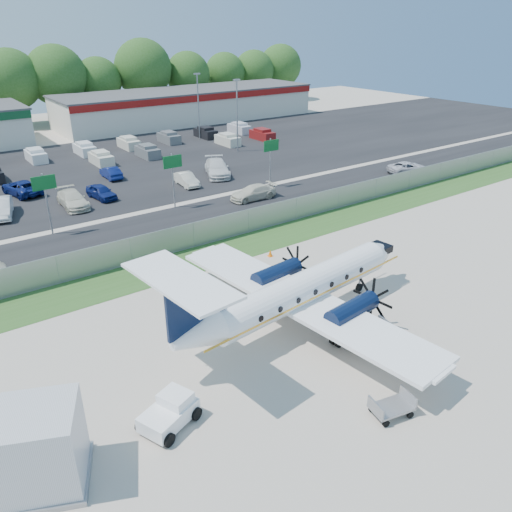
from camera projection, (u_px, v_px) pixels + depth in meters
ground at (319, 331)px, 27.55m from camera, size 170.00×170.00×0.00m
grass_verge at (208, 256)px, 36.37m from camera, size 170.00×4.00×0.02m
access_road at (165, 227)px, 41.52m from camera, size 170.00×8.00×0.02m
parking_lot at (83, 172)px, 56.96m from camera, size 170.00×32.00×0.02m
perimeter_fence at (194, 235)px, 37.42m from camera, size 120.00×0.06×1.99m
building_east at (189, 105)px, 85.76m from camera, size 44.40×12.40×5.24m
sign_left at (45, 191)px, 38.64m from camera, size 1.80×0.26×5.00m
sign_mid at (173, 169)px, 44.45m from camera, size 1.80×0.26×5.00m
sign_right at (271, 152)px, 50.26m from camera, size 1.80×0.26×5.00m
light_pole_ne at (237, 111)px, 63.85m from camera, size 0.90×0.35×9.09m
light_pole_se at (198, 102)px, 71.20m from camera, size 0.90×0.35×9.09m
tree_line at (15, 126)px, 81.97m from camera, size 112.00×6.00×14.00m
aircraft at (300, 290)px, 27.42m from camera, size 17.85×17.56×5.48m
pushback_tug at (170, 411)px, 20.95m from camera, size 2.81×2.47×1.31m
baggage_cart_near at (392, 407)px, 21.49m from camera, size 2.00×1.43×0.95m
baggage_cart_far at (371, 336)px, 26.17m from camera, size 2.37×1.60×1.16m
service_container at (43, 450)px, 17.91m from camera, size 3.87×3.87×3.26m
cone_port_wing at (405, 362)px, 24.65m from camera, size 0.38×0.38×0.54m
cone_starboard_wing at (270, 253)px, 36.30m from camera, size 0.35×0.35×0.50m
road_car_mid at (253, 199)px, 48.13m from camera, size 4.74×2.08×1.36m
road_car_east at (407, 173)px, 56.44m from camera, size 5.11×3.37×1.30m
parked_car_a at (3, 216)px, 43.84m from camera, size 2.79×5.11×1.60m
parked_car_b at (74, 207)px, 46.14m from camera, size 2.20×5.09×1.46m
parked_car_c at (102, 199)px, 48.33m from camera, size 2.17×4.14×1.35m
parked_car_d at (187, 185)px, 52.23m from camera, size 1.71×4.11×1.32m
parked_car_e at (217, 175)px, 55.65m from camera, size 4.59×6.35×1.71m
parked_car_f at (23, 194)px, 49.48m from camera, size 3.45×5.52×1.42m
parked_car_g at (112, 178)px, 54.64m from camera, size 1.45×3.94×1.29m
far_parking_rows at (69, 163)px, 60.64m from camera, size 56.00×10.00×1.60m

